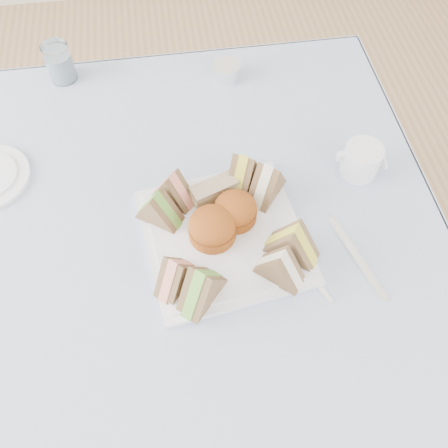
{
  "coord_description": "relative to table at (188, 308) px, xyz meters",
  "views": [
    {
      "loc": [
        0.02,
        -0.47,
        1.5
      ],
      "look_at": [
        0.09,
        -0.03,
        0.8
      ],
      "focal_mm": 38.0,
      "sensor_mm": 36.0,
      "label": 1
    }
  ],
  "objects": [
    {
      "name": "floor",
      "position": [
        0.0,
        0.0,
        -0.37
      ],
      "size": [
        4.0,
        4.0,
        0.0
      ],
      "primitive_type": "plane",
      "color": "#9E7751",
      "rests_on": "ground"
    },
    {
      "name": "table",
      "position": [
        0.0,
        0.0,
        0.0
      ],
      "size": [
        0.9,
        0.9,
        0.74
      ],
      "primitive_type": "cube",
      "color": "brown",
      "rests_on": "floor"
    },
    {
      "name": "tablecloth",
      "position": [
        0.0,
        0.0,
        0.37
      ],
      "size": [
        1.02,
        1.02,
        0.01
      ],
      "primitive_type": "cube",
      "color": "#A6BEE1",
      "rests_on": "table"
    },
    {
      "name": "serving_plate",
      "position": [
        0.09,
        -0.03,
        0.38
      ],
      "size": [
        0.32,
        0.32,
        0.01
      ],
      "primitive_type": "cube",
      "rotation": [
        0.0,
        0.0,
        0.13
      ],
      "color": "white",
      "rests_on": "tablecloth"
    },
    {
      "name": "sandwich_fl_a",
      "position": [
        -0.01,
        -0.11,
        0.43
      ],
      "size": [
        0.09,
        0.09,
        0.08
      ],
      "primitive_type": null,
      "rotation": [
        0.0,
        0.0,
        0.85
      ],
      "color": "olive",
      "rests_on": "serving_plate"
    },
    {
      "name": "sandwich_fl_b",
      "position": [
        0.03,
        -0.14,
        0.43
      ],
      "size": [
        0.1,
        0.1,
        0.09
      ],
      "primitive_type": null,
      "rotation": [
        0.0,
        0.0,
        0.85
      ],
      "color": "olive",
      "rests_on": "serving_plate"
    },
    {
      "name": "sandwich_fr_a",
      "position": [
        0.2,
        -0.08,
        0.43
      ],
      "size": [
        0.1,
        0.09,
        0.09
      ],
      "primitive_type": null,
      "rotation": [
        0.0,
        0.0,
        -0.63
      ],
      "color": "olive",
      "rests_on": "serving_plate"
    },
    {
      "name": "sandwich_fr_b",
      "position": [
        0.17,
        -0.12,
        0.43
      ],
      "size": [
        0.09,
        0.09,
        0.08
      ],
      "primitive_type": null,
      "rotation": [
        0.0,
        0.0,
        -0.72
      ],
      "color": "olive",
      "rests_on": "serving_plate"
    },
    {
      "name": "sandwich_bl_a",
      "position": [
        -0.02,
        0.03,
        0.43
      ],
      "size": [
        0.1,
        0.09,
        0.08
      ],
      "primitive_type": null,
      "rotation": [
        0.0,
        0.0,
        2.51
      ],
      "color": "olive",
      "rests_on": "serving_plate"
    },
    {
      "name": "sandwich_bl_b",
      "position": [
        0.01,
        0.07,
        0.43
      ],
      "size": [
        0.09,
        0.09,
        0.08
      ],
      "primitive_type": null,
      "rotation": [
        0.0,
        0.0,
        2.4
      ],
      "color": "olive",
      "rests_on": "serving_plate"
    },
    {
      "name": "sandwich_br_a",
      "position": [
        0.18,
        0.05,
        0.43
      ],
      "size": [
        0.09,
        0.1,
        0.08
      ],
      "primitive_type": null,
      "rotation": [
        0.0,
        0.0,
        -2.24
      ],
      "color": "olive",
      "rests_on": "serving_plate"
    },
    {
      "name": "sandwich_br_b",
      "position": [
        0.14,
        0.08,
        0.43
      ],
      "size": [
        0.09,
        0.1,
        0.08
      ],
      "primitive_type": null,
      "rotation": [
        0.0,
        0.0,
        -2.12
      ],
      "color": "olive",
      "rests_on": "serving_plate"
    },
    {
      "name": "scone_left",
      "position": [
        0.07,
        -0.03,
        0.42
      ],
      "size": [
        0.1,
        0.1,
        0.06
      ],
      "primitive_type": "cylinder",
      "rotation": [
        0.0,
        0.0,
        0.11
      ],
      "color": "#953910",
      "rests_on": "serving_plate"
    },
    {
      "name": "scone_right",
      "position": [
        0.11,
        0.01,
        0.41
      ],
      "size": [
        0.11,
        0.11,
        0.05
      ],
      "primitive_type": "cylinder",
      "rotation": [
        0.0,
        0.0,
        0.65
      ],
      "color": "#953910",
      "rests_on": "serving_plate"
    },
    {
      "name": "pastry_slice",
      "position": [
        0.08,
        0.06,
        0.41
      ],
      "size": [
        0.1,
        0.06,
        0.04
      ],
      "primitive_type": "cube",
      "rotation": [
        0.0,
        0.0,
        0.35
      ],
      "color": "beige",
      "rests_on": "serving_plate"
    },
    {
      "name": "water_glass",
      "position": [
        -0.22,
        0.46,
        0.42
      ],
      "size": [
        0.08,
        0.08,
        0.09
      ],
      "primitive_type": "cylinder",
      "rotation": [
        0.0,
        0.0,
        -0.38
      ],
      "color": "white",
      "rests_on": "tablecloth"
    },
    {
      "name": "tea_strainer",
      "position": [
        0.16,
        0.4,
        0.39
      ],
      "size": [
        0.08,
        0.08,
        0.04
      ],
      "primitive_type": "cylinder",
      "rotation": [
        0.0,
        0.0,
        0.38
      ],
      "color": "white",
      "rests_on": "tablecloth"
    },
    {
      "name": "knife",
      "position": [
        0.32,
        -0.1,
        0.38
      ],
      "size": [
        0.06,
        0.18,
        0.0
      ],
      "primitive_type": "cube",
      "rotation": [
        0.0,
        0.0,
        0.27
      ],
      "color": "white",
      "rests_on": "tablecloth"
    },
    {
      "name": "fork",
      "position": [
        0.22,
        -0.11,
        0.38
      ],
      "size": [
        0.07,
        0.15,
        0.0
      ],
      "primitive_type": "cube",
      "rotation": [
        0.0,
        0.0,
        0.42
      ],
      "color": "white",
      "rests_on": "tablecloth"
    },
    {
      "name": "creamer_jug",
      "position": [
        0.38,
        0.09,
        0.41
      ],
      "size": [
        0.08,
        0.08,
        0.07
      ],
      "primitive_type": "cylinder",
      "rotation": [
        0.0,
        0.0,
        -0.12
      ],
      "color": "white",
      "rests_on": "tablecloth"
    }
  ]
}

